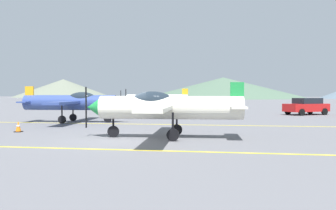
{
  "coord_description": "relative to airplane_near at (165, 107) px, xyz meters",
  "views": [
    {
      "loc": [
        4.78,
        -15.22,
        2.07
      ],
      "look_at": [
        0.93,
        10.0,
        1.2
      ],
      "focal_mm": 36.8,
      "sensor_mm": 36.0,
      "label": 1
    }
  ],
  "objects": [
    {
      "name": "apron_line_far",
      "position": [
        -2.23,
        6.76,
        -1.44
      ],
      "size": [
        80.0,
        0.16,
        0.01
      ],
      "primitive_type": "cube",
      "color": "yellow",
      "rests_on": "ground_plane"
    },
    {
      "name": "hill_left",
      "position": [
        -79.91,
        156.43,
        3.33
      ],
      "size": [
        51.38,
        51.38,
        9.55
      ],
      "primitive_type": "cone",
      "color": "slate",
      "rests_on": "ground_plane"
    },
    {
      "name": "airplane_mid",
      "position": [
        -7.76,
        7.55,
        0.0
      ],
      "size": [
        7.46,
        8.59,
        2.57
      ],
      "color": "#33478C",
      "rests_on": "ground_plane"
    },
    {
      "name": "hill_centerleft",
      "position": [
        3.73,
        134.58,
        3.01
      ],
      "size": [
        69.69,
        69.69,
        8.92
      ],
      "primitive_type": "cone",
      "color": "#4C6651",
      "rests_on": "ground_plane"
    },
    {
      "name": "traffic_cone_front",
      "position": [
        -8.12,
        1.25,
        -1.16
      ],
      "size": [
        0.36,
        0.36,
        0.59
      ],
      "color": "black",
      "rests_on": "ground_plane"
    },
    {
      "name": "ground_plane",
      "position": [
        -2.23,
        -0.43,
        -1.45
      ],
      "size": [
        400.0,
        400.0,
        0.0
      ],
      "primitive_type": "plane",
      "color": "slate"
    },
    {
      "name": "airplane_near",
      "position": [
        0.0,
        0.0,
        0.0
      ],
      "size": [
        7.44,
        8.57,
        2.57
      ],
      "color": "silver",
      "rests_on": "ground_plane"
    },
    {
      "name": "airplane_far",
      "position": [
        -4.44,
        20.55,
        0.0
      ],
      "size": [
        7.4,
        8.54,
        2.57
      ],
      "color": "white",
      "rests_on": "ground_plane"
    },
    {
      "name": "apron_line_near",
      "position": [
        -2.23,
        -3.56,
        -1.44
      ],
      "size": [
        80.0,
        0.16,
        0.01
      ],
      "primitive_type": "cube",
      "color": "yellow",
      "rests_on": "ground_plane"
    },
    {
      "name": "car_sedan",
      "position": [
        10.75,
        19.09,
        -0.6
      ],
      "size": [
        4.61,
        3.78,
        1.62
      ],
      "color": "red",
      "rests_on": "ground_plane"
    }
  ]
}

